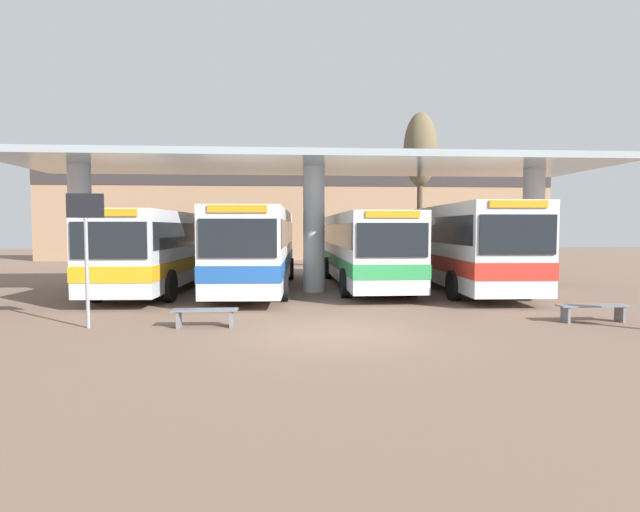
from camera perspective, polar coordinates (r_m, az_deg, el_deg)
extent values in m
plane|color=#755B4C|center=(12.06, 1.41, -8.77)|extent=(100.00, 100.00, 0.00)
cube|color=#9E7A5B|center=(38.89, -2.33, 5.10)|extent=(40.00, 0.50, 7.53)
cube|color=#332D2D|center=(39.08, -2.34, 9.30)|extent=(40.00, 0.58, 1.81)
cylinder|color=silver|center=(20.98, -25.69, 2.73)|extent=(0.84, 0.84, 4.87)
cylinder|color=silver|center=(19.52, -0.71, 3.03)|extent=(0.84, 0.84, 4.87)
cylinder|color=silver|center=(21.89, 23.17, 2.79)|extent=(0.84, 0.84, 4.87)
cube|color=#93A3A8|center=(19.68, -0.71, 10.50)|extent=(22.73, 6.37, 0.24)
cube|color=silver|center=(20.89, -17.82, 0.95)|extent=(2.89, 10.29, 2.75)
cube|color=black|center=(20.88, -17.84, 2.38)|extent=(2.91, 9.89, 0.88)
cube|color=orange|center=(20.92, -17.79, -0.74)|extent=(2.93, 10.34, 0.49)
cube|color=black|center=(16.03, -23.01, 1.67)|extent=(2.25, 0.16, 1.10)
cube|color=orange|center=(16.03, -23.07, 4.60)|extent=(1.71, 0.12, 0.22)
cylinder|color=black|center=(18.41, -24.20, -3.16)|extent=(0.33, 1.11, 1.09)
cylinder|color=black|center=(17.61, -16.82, -3.29)|extent=(0.33, 1.11, 1.09)
cylinder|color=black|center=(24.00, -18.69, -1.61)|extent=(0.33, 1.11, 1.09)
cylinder|color=black|center=(23.39, -12.95, -1.65)|extent=(0.33, 1.11, 1.09)
cube|color=silver|center=(20.84, -7.11, 1.20)|extent=(2.99, 12.19, 2.87)
cube|color=black|center=(20.83, -7.13, 2.70)|extent=(3.01, 11.71, 0.92)
cube|color=#1E519E|center=(20.87, -7.10, -0.57)|extent=(3.04, 12.23, 0.52)
cube|color=black|center=(14.79, -9.39, 2.01)|extent=(2.30, 0.15, 1.15)
cube|color=orange|center=(14.80, -9.42, 5.36)|extent=(1.75, 0.12, 0.22)
cylinder|color=black|center=(17.40, -12.38, -3.39)|extent=(0.32, 1.05, 1.04)
cylinder|color=black|center=(17.11, -4.12, -3.44)|extent=(0.32, 1.05, 1.04)
cylinder|color=black|center=(24.35, -9.27, -1.48)|extent=(0.32, 1.05, 1.04)
cylinder|color=black|center=(24.15, -3.38, -1.48)|extent=(0.32, 1.05, 1.04)
cube|color=white|center=(21.56, 4.96, 1.12)|extent=(2.58, 11.43, 2.73)
cube|color=black|center=(21.55, 4.96, 2.49)|extent=(2.62, 10.98, 0.87)
cube|color=#2D934C|center=(21.59, 4.95, -0.52)|extent=(2.62, 11.47, 0.49)
cube|color=black|center=(15.92, 8.31, 1.81)|extent=(2.29, 0.08, 1.09)
cube|color=orange|center=(15.92, 8.34, 4.75)|extent=(1.75, 0.06, 0.22)
cylinder|color=black|center=(17.98, 2.84, -3.08)|extent=(0.29, 1.06, 1.06)
cylinder|color=black|center=(18.45, 10.55, -2.96)|extent=(0.29, 1.06, 1.06)
cylinder|color=black|center=(24.58, 0.88, -1.37)|extent=(0.29, 1.06, 1.06)
cylinder|color=black|center=(24.94, 6.60, -1.32)|extent=(0.29, 1.06, 1.06)
cube|color=silver|center=(21.52, 15.60, 1.38)|extent=(2.97, 11.44, 3.02)
cube|color=black|center=(21.51, 15.62, 2.91)|extent=(2.99, 10.99, 0.97)
cube|color=red|center=(21.55, 15.57, -0.43)|extent=(3.01, 11.48, 0.54)
cube|color=black|center=(16.16, 21.69, 2.30)|extent=(2.35, 0.15, 1.21)
cube|color=orange|center=(16.17, 21.76, 5.55)|extent=(1.79, 0.12, 0.22)
cylinder|color=black|center=(17.88, 15.00, -3.23)|extent=(0.32, 1.06, 1.05)
cylinder|color=black|center=(18.78, 22.50, -3.07)|extent=(0.32, 1.06, 1.05)
cylinder|color=black|center=(24.28, 10.46, -1.49)|extent=(0.32, 1.06, 1.05)
cylinder|color=black|center=(24.95, 16.21, -1.44)|extent=(0.32, 1.06, 1.05)
cube|color=slate|center=(15.20, 28.74, -4.99)|extent=(1.89, 0.44, 0.04)
cube|color=slate|center=(14.84, 26.25, -6.01)|extent=(0.07, 0.37, 0.42)
cube|color=slate|center=(15.65, 31.06, -5.68)|extent=(0.07, 0.37, 0.42)
cube|color=slate|center=(12.97, -13.01, -6.02)|extent=(1.64, 0.44, 0.04)
cube|color=slate|center=(13.13, -15.84, -6.97)|extent=(0.07, 0.37, 0.42)
cube|color=slate|center=(12.93, -10.10, -7.06)|extent=(0.07, 0.37, 0.42)
cylinder|color=gray|center=(13.73, -25.09, -1.79)|extent=(0.09, 0.09, 2.76)
cube|color=black|center=(13.69, -25.26, 5.23)|extent=(0.90, 0.06, 0.60)
cylinder|color=#473A2B|center=(28.94, 11.31, 3.94)|extent=(0.31, 0.31, 5.78)
ellipsoid|color=brown|center=(29.27, 11.40, 11.85)|extent=(1.88, 1.88, 4.14)
cube|color=#B2B7BC|center=(35.85, -14.92, 0.48)|extent=(4.63, 1.88, 1.23)
cube|color=#1E2328|center=(35.82, -14.94, 1.92)|extent=(2.57, 1.66, 0.58)
cylinder|color=black|center=(36.53, -12.52, -0.24)|extent=(0.67, 0.25, 0.66)
cylinder|color=black|center=(34.86, -12.81, -0.41)|extent=(0.67, 0.25, 0.66)
cylinder|color=black|center=(36.93, -16.89, -0.27)|extent=(0.67, 0.25, 0.66)
cylinder|color=black|center=(35.29, -17.38, -0.43)|extent=(0.67, 0.25, 0.66)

